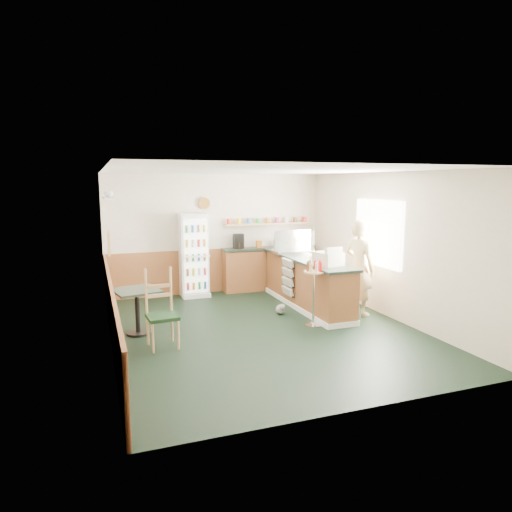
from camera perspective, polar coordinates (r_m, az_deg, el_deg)
name	(u,v)px	position (r m, az deg, el deg)	size (l,w,h in m)	color
ground	(263,329)	(7.97, 0.91, -9.16)	(6.00, 6.00, 0.00)	black
room_envelope	(237,238)	(8.24, -2.35, 2.32)	(5.04, 6.02, 2.72)	beige
service_counter	(307,285)	(9.32, 6.35, -3.57)	(0.68, 3.01, 1.01)	#945530
back_counter	(268,266)	(10.78, 1.54, -1.28)	(2.24, 0.42, 1.69)	#945530
drinks_fridge	(194,255)	(10.15, -7.77, 0.10)	(0.61, 0.53, 1.84)	white
display_case	(293,242)	(9.81, 4.60, 1.78)	(0.85, 0.44, 0.48)	silver
cash_register	(328,259)	(8.43, 9.03, -0.33)	(0.42, 0.44, 0.24)	beige
shopkeeper	(360,267)	(8.86, 12.82, -1.41)	(0.61, 0.44, 1.83)	tan
condiment_stand	(314,284)	(8.04, 7.27, -3.50)	(0.37, 0.37, 1.14)	silver
newspaper_rack	(288,278)	(9.26, 4.00, -2.71)	(0.09, 0.48, 0.75)	black
cafe_table	(137,303)	(7.83, -14.63, -5.68)	(0.82, 0.82, 0.76)	black
cafe_chair	(161,306)	(7.21, -11.78, -6.11)	(0.48, 0.48, 1.21)	black
dog_doorstop	(281,309)	(8.81, 3.11, -6.63)	(0.19, 0.24, 0.23)	gray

